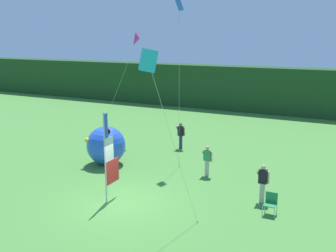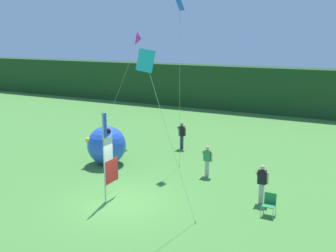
% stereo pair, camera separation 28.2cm
% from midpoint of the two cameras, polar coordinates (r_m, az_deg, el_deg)
% --- Properties ---
extents(ground_plane, '(120.00, 120.00, 0.00)m').
position_cam_midpoint_polar(ground_plane, '(17.39, -7.26, -10.98)').
color(ground_plane, '#478438').
extents(distant_treeline, '(80.00, 2.40, 4.25)m').
position_cam_midpoint_polar(distant_treeline, '(37.98, 12.64, 5.31)').
color(distant_treeline, '#1E421E').
rests_on(distant_treeline, ground).
extents(banner_flag, '(0.06, 1.03, 3.99)m').
position_cam_midpoint_polar(banner_flag, '(17.00, -9.14, -4.71)').
color(banner_flag, '#B7B7BC').
rests_on(banner_flag, ground).
extents(person_near_banner, '(0.55, 0.48, 1.72)m').
position_cam_midpoint_polar(person_near_banner, '(17.29, 13.31, -8.09)').
color(person_near_banner, '#B7B2A3').
rests_on(person_near_banner, ground).
extents(person_mid_field, '(0.55, 0.48, 1.61)m').
position_cam_midpoint_polar(person_mid_field, '(20.04, 5.39, -5.00)').
color(person_mid_field, '#B7B2A3').
rests_on(person_mid_field, ground).
extents(person_far_left, '(0.55, 0.48, 1.71)m').
position_cam_midpoint_polar(person_far_left, '(24.70, 1.56, -1.33)').
color(person_far_left, '#2D334C').
rests_on(person_far_left, ground).
extents(inflatable_balloon, '(2.17, 2.17, 2.24)m').
position_cam_midpoint_polar(inflatable_balloon, '(22.00, -9.48, -2.83)').
color(inflatable_balloon, blue).
rests_on(inflatable_balloon, ground).
extents(folding_chair, '(0.51, 0.51, 0.89)m').
position_cam_midpoint_polar(folding_chair, '(16.46, 14.40, -10.79)').
color(folding_chair, '#BCBCC1').
rests_on(folding_chair, ground).
extents(kite_cyan_box_0, '(1.66, 1.91, 6.68)m').
position_cam_midpoint_polar(kite_cyan_box_0, '(13.01, -3.53, 9.53)').
color(kite_cyan_box_0, brown).
rests_on(kite_cyan_box_0, ground).
extents(kite_blue_diamond_1, '(0.80, 1.25, 9.00)m').
position_cam_midpoint_polar(kite_blue_diamond_1, '(21.42, 1.27, 15.28)').
color(kite_blue_diamond_1, brown).
rests_on(kite_blue_diamond_1, ground).
extents(kite_magenta_delta_2, '(3.82, 1.07, 7.42)m').
position_cam_midpoint_polar(kite_magenta_delta_2, '(26.49, -4.87, 12.73)').
color(kite_magenta_delta_2, brown).
rests_on(kite_magenta_delta_2, ground).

